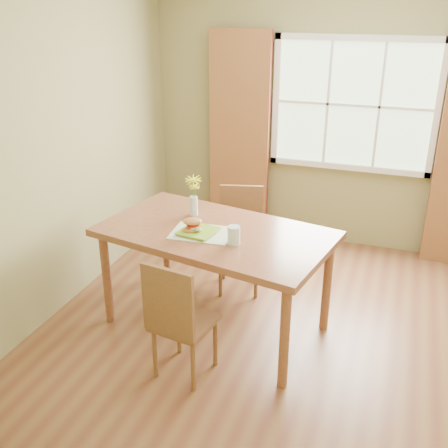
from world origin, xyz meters
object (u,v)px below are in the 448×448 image
chair_far (240,234)px  flower_vase (194,193)px  dining_table (215,241)px  chair_near (178,317)px  croissant_sandwich (192,225)px  water_glass (234,236)px

chair_far → flower_vase: bearing=-131.9°
dining_table → chair_near: 0.74m
chair_near → chair_far: chair_far is taller
croissant_sandwich → flower_vase: flower_vase is taller
flower_vase → water_glass: bearing=-40.4°
water_glass → croissant_sandwich: bearing=170.6°
chair_near → croissant_sandwich: 0.72m
dining_table → chair_near: chair_near is taller
water_glass → flower_vase: size_ratio=0.41×
chair_far → flower_vase: flower_vase is taller
dining_table → chair_near: (-0.01, -0.70, -0.25)m
chair_near → chair_far: (-0.01, 1.40, 0.01)m
chair_near → croissant_sandwich: croissant_sandwich is taller
chair_near → flower_vase: flower_vase is taller
chair_far → croissant_sandwich: size_ratio=5.37×
dining_table → water_glass: bearing=-29.5°
dining_table → croissant_sandwich: size_ratio=10.83×
water_glass → dining_table: bearing=139.4°
water_glass → chair_far: bearing=104.5°
chair_near → dining_table: bearing=97.4°
chair_far → water_glass: water_glass is taller
chair_near → chair_far: 1.40m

